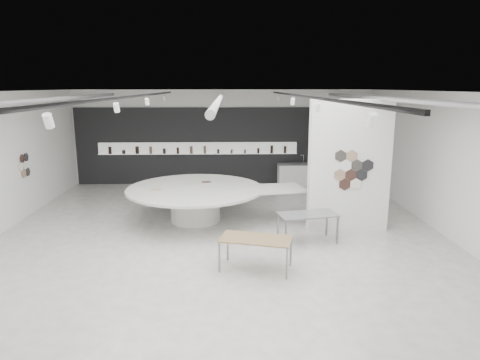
{
  "coord_description": "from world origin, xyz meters",
  "views": [
    {
      "loc": [
        0.19,
        -10.33,
        3.94
      ],
      "look_at": [
        0.53,
        1.2,
        1.39
      ],
      "focal_mm": 32.0,
      "sensor_mm": 36.0,
      "label": 1
    }
  ],
  "objects_px": {
    "display_island": "(198,199)",
    "kitchen_counter": "(297,174)",
    "partition_column": "(349,166)",
    "sample_table_stone": "(308,216)",
    "sample_table_wood": "(256,240)"
  },
  "relations": [
    {
      "from": "display_island",
      "to": "kitchen_counter",
      "type": "relative_size",
      "value": 3.62
    },
    {
      "from": "partition_column",
      "to": "sample_table_stone",
      "type": "distance_m",
      "value": 1.93
    },
    {
      "from": "partition_column",
      "to": "display_island",
      "type": "height_order",
      "value": "partition_column"
    },
    {
      "from": "kitchen_counter",
      "to": "partition_column",
      "type": "bearing_deg",
      "value": -86.63
    },
    {
      "from": "display_island",
      "to": "kitchen_counter",
      "type": "height_order",
      "value": "kitchen_counter"
    },
    {
      "from": "display_island",
      "to": "sample_table_wood",
      "type": "xyz_separation_m",
      "value": [
        1.48,
        -3.5,
        -0.0
      ]
    },
    {
      "from": "sample_table_stone",
      "to": "kitchen_counter",
      "type": "xyz_separation_m",
      "value": [
        0.76,
        6.44,
        -0.24
      ]
    },
    {
      "from": "sample_table_wood",
      "to": "kitchen_counter",
      "type": "bearing_deg",
      "value": 74.82
    },
    {
      "from": "display_island",
      "to": "sample_table_wood",
      "type": "distance_m",
      "value": 3.8
    },
    {
      "from": "sample_table_stone",
      "to": "kitchen_counter",
      "type": "relative_size",
      "value": 1.0
    },
    {
      "from": "partition_column",
      "to": "display_island",
      "type": "relative_size",
      "value": 0.64
    },
    {
      "from": "sample_table_wood",
      "to": "sample_table_stone",
      "type": "relative_size",
      "value": 1.07
    },
    {
      "from": "partition_column",
      "to": "display_island",
      "type": "distance_m",
      "value": 4.43
    },
    {
      "from": "display_island",
      "to": "sample_table_wood",
      "type": "bearing_deg",
      "value": -79.03
    },
    {
      "from": "display_island",
      "to": "kitchen_counter",
      "type": "distance_m",
      "value": 5.89
    }
  ]
}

